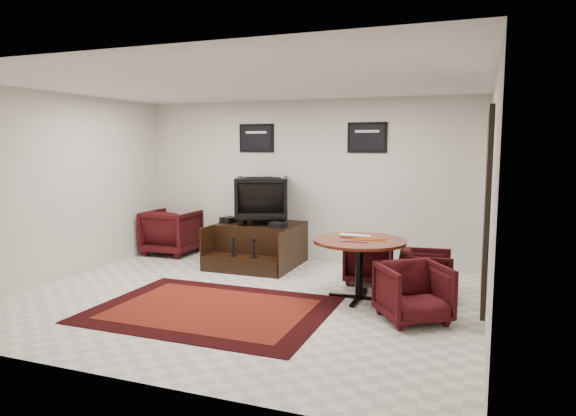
% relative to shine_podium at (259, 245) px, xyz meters
% --- Properties ---
extents(ground, '(6.00, 6.00, 0.00)m').
position_rel_shine_podium_xyz_m(ground, '(0.61, -1.91, -0.32)').
color(ground, white).
rests_on(ground, ground).
extents(room_shell, '(6.02, 5.02, 2.81)m').
position_rel_shine_podium_xyz_m(room_shell, '(1.02, -1.78, 1.46)').
color(room_shell, silver).
rests_on(room_shell, ground).
extents(area_rug, '(2.86, 2.15, 0.01)m').
position_rel_shine_podium_xyz_m(area_rug, '(0.44, -2.46, -0.32)').
color(area_rug, black).
rests_on(area_rug, ground).
extents(shine_podium, '(1.36, 1.40, 0.70)m').
position_rel_shine_podium_xyz_m(shine_podium, '(0.00, 0.00, 0.00)').
color(shine_podium, black).
rests_on(shine_podium, ground).
extents(shine_chair, '(1.10, 1.07, 0.89)m').
position_rel_shine_podium_xyz_m(shine_chair, '(0.00, 0.14, 0.82)').
color(shine_chair, black).
rests_on(shine_chair, shine_podium).
extents(shoes_pair, '(0.27, 0.31, 0.10)m').
position_rel_shine_podium_xyz_m(shoes_pair, '(-0.54, -0.06, 0.43)').
color(shoes_pair, black).
rests_on(shoes_pair, shine_podium).
extents(polish_kit, '(0.30, 0.25, 0.09)m').
position_rel_shine_podium_xyz_m(polish_kit, '(0.46, -0.29, 0.42)').
color(polish_kit, black).
rests_on(polish_kit, shine_podium).
extents(umbrella_black, '(0.29, 0.11, 0.79)m').
position_rel_shine_podium_xyz_m(umbrella_black, '(-0.77, -0.11, 0.07)').
color(umbrella_black, black).
rests_on(umbrella_black, ground).
extents(umbrella_hooked, '(0.29, 0.11, 0.79)m').
position_rel_shine_podium_xyz_m(umbrella_hooked, '(-0.81, -0.08, 0.07)').
color(umbrella_hooked, black).
rests_on(umbrella_hooked, ground).
extents(armchair_side, '(0.89, 0.84, 0.91)m').
position_rel_shine_podium_xyz_m(armchair_side, '(-1.86, 0.19, 0.13)').
color(armchair_side, black).
rests_on(armchair_side, ground).
extents(meeting_table, '(1.22, 1.22, 0.80)m').
position_rel_shine_podium_xyz_m(meeting_table, '(2.05, -1.35, 0.38)').
color(meeting_table, '#411009').
rests_on(meeting_table, ground).
extents(table_chair_back, '(0.69, 0.65, 0.67)m').
position_rel_shine_podium_xyz_m(table_chair_back, '(2.00, -0.51, 0.01)').
color(table_chair_back, black).
rests_on(table_chair_back, ground).
extents(table_chair_window, '(0.70, 0.74, 0.69)m').
position_rel_shine_podium_xyz_m(table_chair_window, '(2.86, -0.95, 0.02)').
color(table_chair_window, black).
rests_on(table_chair_window, ground).
extents(table_chair_corner, '(0.98, 0.96, 0.74)m').
position_rel_shine_podium_xyz_m(table_chair_corner, '(2.82, -1.97, 0.05)').
color(table_chair_corner, black).
rests_on(table_chair_corner, ground).
extents(paper_roll, '(0.42, 0.05, 0.05)m').
position_rel_shine_podium_xyz_m(paper_roll, '(1.96, -1.24, 0.50)').
color(paper_roll, silver).
rests_on(paper_roll, meeting_table).
extents(table_clutter, '(0.57, 0.38, 0.01)m').
position_rel_shine_podium_xyz_m(table_clutter, '(2.13, -1.36, 0.48)').
color(table_clutter, orange).
rests_on(table_clutter, meeting_table).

